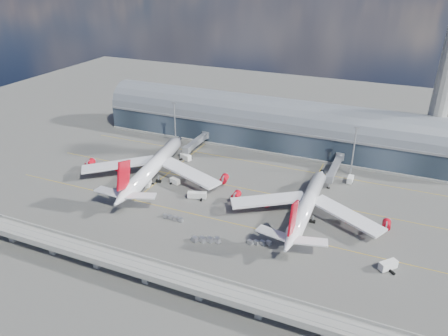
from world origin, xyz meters
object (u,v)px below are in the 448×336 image
at_px(service_truck_5, 186,157).
at_px(control_tower, 448,67).
at_px(airliner_left, 152,167).
at_px(service_truck_4, 350,180).
at_px(floodlight_mast_left, 175,122).
at_px(cargo_train_1, 206,240).
at_px(floodlight_mast_right, 354,150).
at_px(cargo_train_2, 259,243).
at_px(service_truck_2, 197,195).
at_px(cargo_train_0, 173,218).
at_px(service_truck_3, 388,265).
at_px(service_truck_0, 148,183).
at_px(service_truck_1, 175,181).
at_px(airliner_right, 307,206).

bearing_deg(service_truck_5, control_tower, -47.85).
height_order(airliner_left, service_truck_4, airliner_left).
height_order(floodlight_mast_left, cargo_train_1, floodlight_mast_left).
relative_size(service_truck_4, service_truck_5, 0.77).
bearing_deg(control_tower, floodlight_mast_right, -141.34).
bearing_deg(cargo_train_2, control_tower, -9.80).
relative_size(floodlight_mast_left, service_truck_2, 2.91).
bearing_deg(cargo_train_0, cargo_train_1, -116.13).
bearing_deg(service_truck_3, floodlight_mast_left, -167.03).
distance_m(service_truck_0, cargo_train_1, 54.46).
bearing_deg(service_truck_3, cargo_train_1, -128.18).
bearing_deg(cargo_train_2, cargo_train_1, 128.20).
bearing_deg(service_truck_1, cargo_train_2, -102.87).
relative_size(service_truck_4, cargo_train_2, 0.60).
distance_m(floodlight_mast_left, service_truck_4, 102.33).
distance_m(floodlight_mast_right, cargo_train_1, 92.07).
bearing_deg(cargo_train_0, service_truck_5, 21.28).
xyz_separation_m(floodlight_mast_left, service_truck_1, (23.98, -43.88, -12.21)).
xyz_separation_m(service_truck_3, service_truck_5, (-108.22, 53.65, -0.00)).
bearing_deg(cargo_train_0, service_truck_2, -4.94).
bearing_deg(floodlight_mast_right, service_truck_1, -150.01).
height_order(airliner_right, service_truck_3, airliner_right).
bearing_deg(airliner_right, service_truck_5, 154.95).
relative_size(airliner_left, service_truck_5, 10.89).
relative_size(service_truck_3, service_truck_4, 1.21).
xyz_separation_m(airliner_left, service_truck_1, (11.93, 0.37, -5.39)).
distance_m(service_truck_1, service_truck_3, 103.28).
bearing_deg(cargo_train_0, airliner_right, -67.05).
bearing_deg(cargo_train_1, floodlight_mast_right, -6.61).
bearing_deg(service_truck_2, service_truck_5, 17.13).
height_order(airliner_left, cargo_train_1, airliner_left).
relative_size(service_truck_3, cargo_train_1, 0.59).
relative_size(service_truck_2, cargo_train_2, 0.96).
bearing_deg(service_truck_0, cargo_train_1, -54.58).
bearing_deg(airliner_left, cargo_train_0, -55.17).
distance_m(service_truck_2, service_truck_4, 74.97).
bearing_deg(service_truck_3, airliner_right, -169.31).
xyz_separation_m(floodlight_mast_right, cargo_train_0, (-61.10, -72.28, -12.81)).
bearing_deg(service_truck_5, airliner_right, -92.03).
bearing_deg(control_tower, cargo_train_0, -133.78).
bearing_deg(service_truck_5, floodlight_mast_left, 63.78).
xyz_separation_m(control_tower, cargo_train_2, (-57.31, -102.59, -50.83)).
xyz_separation_m(floodlight_mast_left, service_truck_4, (101.23, -8.91, -12.02)).
xyz_separation_m(service_truck_3, cargo_train_2, (-46.02, -3.90, -0.86)).
bearing_deg(service_truck_2, airliner_right, -104.25).
height_order(service_truck_2, cargo_train_0, service_truck_2).
bearing_deg(airliner_right, floodlight_mast_left, 149.64).
bearing_deg(service_truck_1, service_truck_0, 139.29).
relative_size(airliner_left, service_truck_3, 11.69).
xyz_separation_m(service_truck_0, cargo_train_1, (45.10, -30.51, -0.33)).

